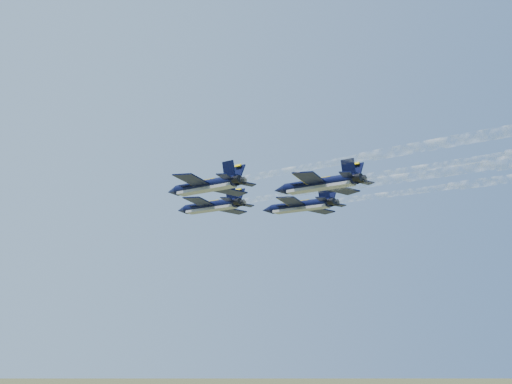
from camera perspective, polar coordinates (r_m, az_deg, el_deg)
name	(u,v)px	position (r m, az deg, el deg)	size (l,w,h in m)	color
jet_lead	(210,206)	(114.27, -4.12, -1.28)	(12.79, 17.40, 3.78)	black
jet_left	(205,186)	(98.16, -4.60, 0.53)	(12.79, 17.40, 3.78)	black
jet_right	(299,206)	(114.05, 3.87, -1.26)	(12.79, 17.40, 3.78)	black
jet_slot	(318,184)	(97.18, 5.56, 0.68)	(12.79, 17.40, 3.78)	black
smoke_trail_lead	(467,156)	(85.45, 18.22, 3.05)	(25.96, 62.36, 1.82)	white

